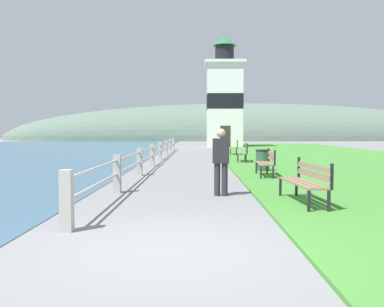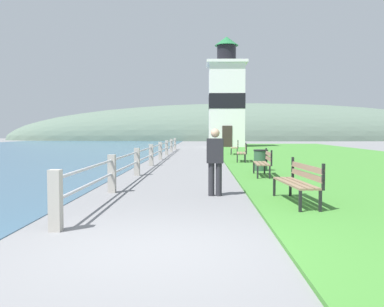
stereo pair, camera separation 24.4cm
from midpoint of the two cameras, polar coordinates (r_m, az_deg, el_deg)
name	(u,v)px [view 1 (the left image)]	position (r m, az deg, el deg)	size (l,w,h in m)	color
ground_plane	(167,250)	(5.65, -4.61, -12.73)	(160.00, 160.00, 0.00)	slate
grass_verge	(335,159)	(23.94, 18.22, -0.71)	(12.00, 52.14, 0.06)	#428433
seawall_railing	(157,151)	(20.82, -5.07, 0.32)	(0.18, 28.73, 0.94)	#A8A399
park_bench_near	(306,179)	(9.03, 14.27, -3.37)	(0.62, 2.00, 0.94)	#846B51
park_bench_midway	(267,161)	(14.14, 9.48, -1.04)	(0.54, 1.65, 0.94)	#846B51
park_bench_far	(244,152)	(20.68, 6.56, 0.26)	(0.61, 1.74, 0.94)	#846B51
park_bench_by_lighthouse	(235,147)	(26.93, 5.49, 0.91)	(0.60, 1.73, 0.94)	#846B51
lighthouse	(224,99)	(40.68, 4.16, 7.20)	(3.73, 3.73, 10.33)	white
person_strolling	(221,160)	(10.06, 3.19, -0.80)	(0.40, 0.24, 1.59)	#28282D
trash_bin	(263,161)	(16.00, 8.97, -0.97)	(0.54, 0.54, 0.84)	#2D5138
distant_hillside	(244,140)	(70.59, 6.85, 1.78)	(80.00, 16.00, 12.00)	#566B5B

